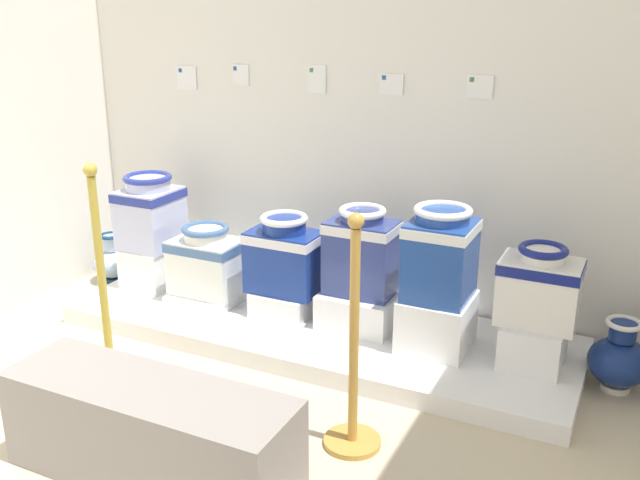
% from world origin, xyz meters
% --- Properties ---
extents(wall_back, '(3.75, 0.06, 2.97)m').
position_xyz_m(wall_back, '(1.77, 3.12, 1.49)').
color(wall_back, white).
rests_on(wall_back, ground_plane).
extents(display_platform, '(2.79, 0.91, 0.10)m').
position_xyz_m(display_platform, '(1.77, 2.61, 0.05)').
color(display_platform, white).
rests_on(display_platform, ground_plane).
extents(plinth_block_tall_cobalt, '(0.28, 0.35, 0.24)m').
position_xyz_m(plinth_block_tall_cobalt, '(0.63, 2.68, 0.22)').
color(plinth_block_tall_cobalt, white).
rests_on(plinth_block_tall_cobalt, display_platform).
extents(antique_toilet_tall_cobalt, '(0.31, 0.35, 0.44)m').
position_xyz_m(antique_toilet_tall_cobalt, '(0.63, 2.68, 0.57)').
color(antique_toilet_tall_cobalt, silver).
rests_on(antique_toilet_tall_cobalt, plinth_block_tall_cobalt).
extents(plinth_block_rightmost, '(0.38, 0.38, 0.05)m').
position_xyz_m(plinth_block_rightmost, '(1.08, 2.61, 0.12)').
color(plinth_block_rightmost, white).
rests_on(plinth_block_rightmost, display_platform).
extents(antique_toilet_rightmost, '(0.40, 0.29, 0.40)m').
position_xyz_m(antique_toilet_rightmost, '(1.08, 2.61, 0.35)').
color(antique_toilet_rightmost, white).
rests_on(antique_toilet_rightmost, plinth_block_rightmost).
extents(plinth_block_leftmost, '(0.32, 0.30, 0.13)m').
position_xyz_m(plinth_block_leftmost, '(1.57, 2.65, 0.16)').
color(plinth_block_leftmost, white).
rests_on(plinth_block_leftmost, display_platform).
extents(antique_toilet_leftmost, '(0.40, 0.27, 0.44)m').
position_xyz_m(antique_toilet_leftmost, '(1.57, 2.65, 0.45)').
color(antique_toilet_leftmost, navy).
rests_on(antique_toilet_leftmost, plinth_block_leftmost).
extents(plinth_block_broad_patterned, '(0.40, 0.36, 0.18)m').
position_xyz_m(plinth_block_broad_patterned, '(2.01, 2.70, 0.19)').
color(plinth_block_broad_patterned, white).
rests_on(plinth_block_broad_patterned, display_platform).
extents(antique_toilet_broad_patterned, '(0.37, 0.26, 0.47)m').
position_xyz_m(antique_toilet_broad_patterned, '(2.01, 2.70, 0.52)').
color(antique_toilet_broad_patterned, navy).
rests_on(antique_toilet_broad_patterned, plinth_block_broad_patterned).
extents(plinth_block_slender_white, '(0.33, 0.36, 0.27)m').
position_xyz_m(plinth_block_slender_white, '(2.45, 2.62, 0.23)').
color(plinth_block_slender_white, white).
rests_on(plinth_block_slender_white, display_platform).
extents(antique_toilet_slender_white, '(0.31, 0.33, 0.46)m').
position_xyz_m(antique_toilet_slender_white, '(2.45, 2.62, 0.61)').
color(antique_toilet_slender_white, '#214698').
rests_on(antique_toilet_slender_white, plinth_block_slender_white).
extents(plinth_block_pale_glazed, '(0.28, 0.34, 0.21)m').
position_xyz_m(plinth_block_pale_glazed, '(2.92, 2.67, 0.20)').
color(plinth_block_pale_glazed, white).
rests_on(plinth_block_pale_glazed, display_platform).
extents(antique_toilet_pale_glazed, '(0.37, 0.26, 0.39)m').
position_xyz_m(antique_toilet_pale_glazed, '(2.92, 2.67, 0.50)').
color(antique_toilet_pale_glazed, white).
rests_on(antique_toilet_pale_glazed, plinth_block_pale_glazed).
extents(info_placard_first, '(0.14, 0.01, 0.14)m').
position_xyz_m(info_placard_first, '(0.67, 3.08, 1.32)').
color(info_placard_first, white).
extents(info_placard_second, '(0.11, 0.01, 0.12)m').
position_xyz_m(info_placard_second, '(1.06, 3.08, 1.35)').
color(info_placard_second, white).
extents(info_placard_third, '(0.11, 0.01, 0.16)m').
position_xyz_m(info_placard_third, '(1.56, 3.08, 1.35)').
color(info_placard_third, white).
extents(info_placard_fourth, '(0.13, 0.01, 0.11)m').
position_xyz_m(info_placard_fourth, '(2.00, 3.08, 1.34)').
color(info_placard_fourth, white).
extents(info_placard_fifth, '(0.13, 0.01, 0.12)m').
position_xyz_m(info_placard_fifth, '(2.47, 3.08, 1.35)').
color(info_placard_fifth, white).
extents(decorative_vase_corner, '(0.25, 0.25, 0.33)m').
position_xyz_m(decorative_vase_corner, '(0.20, 2.79, 0.13)').
color(decorative_vase_corner, navy).
rests_on(decorative_vase_corner, ground_plane).
extents(decorative_vase_companion, '(0.28, 0.28, 0.36)m').
position_xyz_m(decorative_vase_companion, '(3.30, 2.75, 0.16)').
color(decorative_vase_companion, white).
rests_on(decorative_vase_companion, ground_plane).
extents(stanchion_post_near_left, '(0.26, 0.26, 1.07)m').
position_xyz_m(stanchion_post_near_left, '(1.06, 1.80, 0.32)').
color(stanchion_post_near_left, gold).
rests_on(stanchion_post_near_left, ground_plane).
extents(stanchion_post_near_right, '(0.24, 0.24, 1.00)m').
position_xyz_m(stanchion_post_near_right, '(2.35, 1.79, 0.32)').
color(stanchion_post_near_right, '#C18E3C').
rests_on(stanchion_post_near_right, ground_plane).
extents(museum_bench, '(1.16, 0.36, 0.40)m').
position_xyz_m(museum_bench, '(1.75, 1.26, 0.20)').
color(museum_bench, gray).
rests_on(museum_bench, ground_plane).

